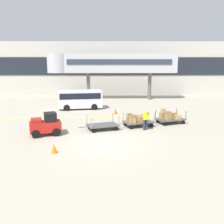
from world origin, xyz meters
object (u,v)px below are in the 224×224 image
object	(u,v)px
safety_cone_near	(116,111)
baggage_cart_middle	(137,120)
baggage_handler	(146,119)
baggage_cart_lead	(103,125)
safety_cone_far	(54,148)
baggage_cart_tail	(170,117)
shuttle_van	(80,98)
baggage_tug	(46,125)

from	to	relation	value
safety_cone_near	baggage_cart_middle	bearing A→B (deg)	-72.77
baggage_handler	safety_cone_near	world-z (taller)	baggage_handler
baggage_handler	baggage_cart_lead	bearing A→B (deg)	177.70
baggage_cart_lead	safety_cone_near	distance (m)	6.24
baggage_cart_middle	safety_cone_near	world-z (taller)	baggage_cart_middle
baggage_cart_lead	safety_cone_far	bearing A→B (deg)	-116.98
baggage_cart_tail	baggage_handler	xyz separation A→B (m)	(-2.33, -2.15, 0.32)
baggage_cart_lead	safety_cone_far	world-z (taller)	baggage_cart_lead
shuttle_van	baggage_cart_lead	bearing A→B (deg)	-72.97
baggage_cart_lead	safety_cone_far	distance (m)	5.62
baggage_tug	baggage_handler	size ratio (longest dim) A/B	1.50
baggage_cart_tail	shuttle_van	size ratio (longest dim) A/B	0.61
safety_cone_near	safety_cone_far	world-z (taller)	same
safety_cone_near	baggage_cart_tail	bearing A→B (deg)	-42.89
baggage_cart_middle	shuttle_van	distance (m)	9.74
baggage_tug	baggage_handler	xyz separation A→B (m)	(7.17, 1.27, 0.11)
baggage_cart_middle	safety_cone_near	distance (m)	5.36
baggage_cart_tail	shuttle_van	bearing A→B (deg)	139.98
shuttle_van	safety_cone_near	bearing A→B (deg)	-36.44
baggage_handler	baggage_cart_middle	bearing A→B (deg)	114.15
baggage_cart_middle	baggage_handler	size ratio (longest dim) A/B	1.96
baggage_tug	safety_cone_near	size ratio (longest dim) A/B	4.27
shuttle_van	baggage_cart_tail	bearing A→B (deg)	-40.02
baggage_tug	safety_cone_near	distance (m)	9.09
baggage_handler	shuttle_van	xyz separation A→B (m)	(-6.02, 9.16, 0.37)
baggage_cart_middle	shuttle_van	world-z (taller)	shuttle_van
baggage_cart_tail	shuttle_van	world-z (taller)	shuttle_van
safety_cone_far	baggage_cart_lead	bearing A→B (deg)	63.02
baggage_tug	baggage_cart_lead	distance (m)	4.18
baggage_cart_lead	safety_cone_near	xyz separation A→B (m)	(1.15, 6.13, -0.07)
baggage_tug	safety_cone_near	bearing A→B (deg)	56.08
baggage_cart_middle	baggage_cart_tail	distance (m)	3.01
baggage_cart_tail	safety_cone_near	distance (m)	6.05
baggage_cart_tail	safety_cone_near	xyz separation A→B (m)	(-4.43, 4.11, -0.27)
baggage_cart_middle	baggage_cart_tail	xyz separation A→B (m)	(2.84, 1.00, 0.01)
baggage_cart_middle	baggage_cart_tail	world-z (taller)	baggage_cart_tail
baggage_tug	baggage_cart_middle	size ratio (longest dim) A/B	0.77
baggage_cart_middle	baggage_handler	distance (m)	1.30
baggage_cart_tail	shuttle_van	distance (m)	10.92
baggage_tug	baggage_cart_lead	world-z (taller)	baggage_tug
baggage_cart_lead	baggage_cart_tail	xyz separation A→B (m)	(5.58, 2.02, 0.20)
baggage_tug	baggage_cart_tail	bearing A→B (deg)	19.83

